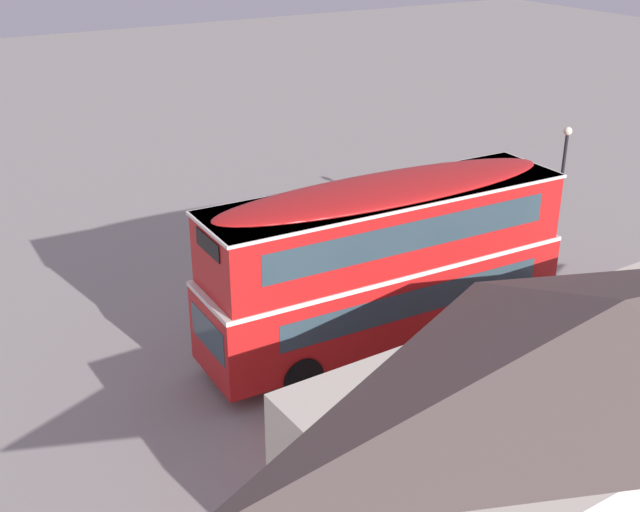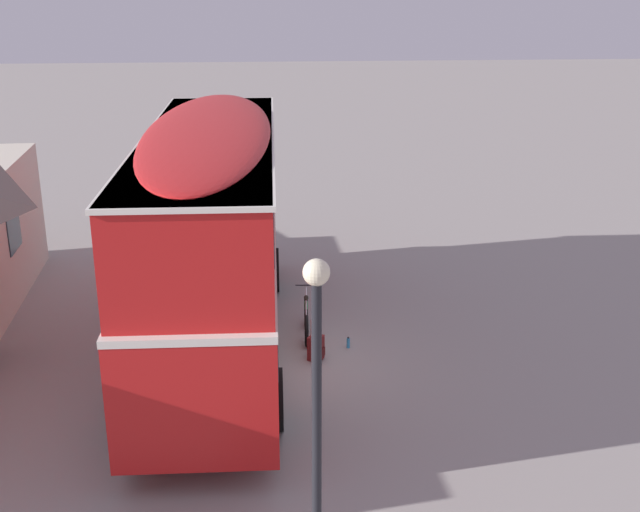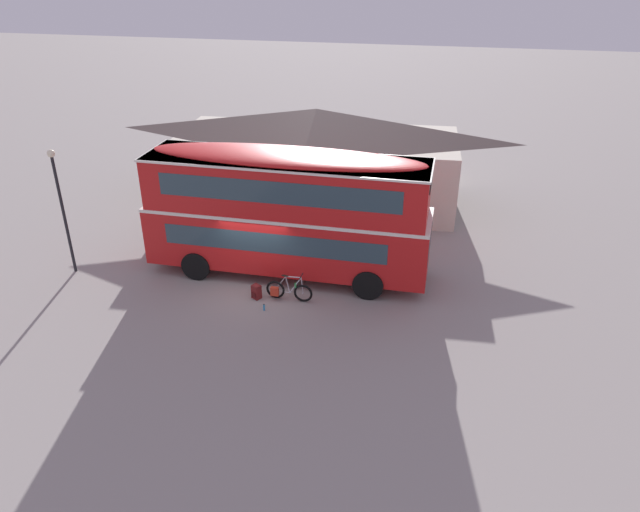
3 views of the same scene
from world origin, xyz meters
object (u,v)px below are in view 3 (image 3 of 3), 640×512
Objects in this scene: double_decker_bus at (287,209)px; water_bottle_blue_sports at (264,307)px; backpack_on_ground at (256,291)px; touring_bicycle at (287,291)px; street_lamp at (61,199)px.

water_bottle_blue_sports is at bearing -93.62° from double_decker_bus.
water_bottle_blue_sports is at bearing -55.98° from backpack_on_ground.
street_lamp is at bearing 177.35° from touring_bicycle.
backpack_on_ground is at bearing -174.27° from touring_bicycle.
touring_bicycle is 0.35× the size of street_lamp.
street_lamp is at bearing -169.28° from double_decker_bus.
touring_bicycle reaches higher than water_bottle_blue_sports.
double_decker_bus is 42.53× the size of water_bottle_blue_sports.
double_decker_bus is 18.52× the size of backpack_on_ground.
double_decker_bus is 3.18m from backpack_on_ground.
water_bottle_blue_sports is at bearing -8.82° from street_lamp.
touring_bicycle is 8.89m from street_lamp.
water_bottle_blue_sports is (-0.17, -2.75, -2.53)m from double_decker_bus.
touring_bicycle is 3.00× the size of backpack_on_ground.
double_decker_bus is 8.20m from street_lamp.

